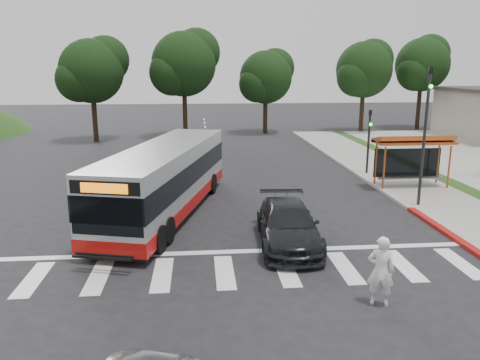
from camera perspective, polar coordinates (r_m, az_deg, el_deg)
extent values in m
plane|color=black|center=(20.09, -2.70, -5.23)|extent=(140.00, 140.00, 0.00)
cube|color=gray|center=(30.14, 17.98, 0.58)|extent=(4.00, 40.00, 0.12)
cube|color=#9E9991|center=(29.42, 14.40, 0.54)|extent=(0.30, 40.00, 0.15)
cube|color=maroon|center=(20.62, 23.56, -5.67)|extent=(0.32, 6.00, 0.15)
cube|color=silver|center=(15.44, -1.89, -11.14)|extent=(18.00, 2.60, 0.01)
cylinder|color=#A7461B|center=(25.89, 17.15, 1.34)|extent=(0.10, 0.10, 2.30)
cylinder|color=#A7461B|center=(27.45, 24.13, 1.42)|extent=(0.10, 0.10, 2.30)
cylinder|color=#A7461B|center=(26.98, 16.21, 1.88)|extent=(0.10, 0.10, 2.30)
cylinder|color=#A7461B|center=(28.48, 22.98, 1.93)|extent=(0.10, 0.10, 2.30)
cube|color=#A7461B|center=(26.93, 20.43, 4.36)|extent=(4.20, 1.60, 0.12)
cube|color=#A7461B|center=(26.95, 20.41, 4.69)|extent=(4.20, 1.32, 0.51)
cube|color=black|center=(27.67, 19.70, 2.01)|extent=(3.80, 0.06, 1.60)
cube|color=gray|center=(27.29, 20.09, 0.22)|extent=(3.60, 0.40, 0.08)
cylinder|color=black|center=(23.20, 21.53, 4.63)|extent=(0.14, 0.14, 6.50)
imported|color=black|center=(22.99, 22.13, 11.42)|extent=(0.16, 0.20, 1.00)
sphere|color=#19E533|center=(22.83, 22.26, 10.51)|extent=(0.18, 0.18, 0.18)
cylinder|color=black|center=(29.73, 15.39, 4.40)|extent=(0.14, 0.14, 4.00)
imported|color=black|center=(29.55, 15.57, 7.27)|extent=(0.16, 0.20, 1.00)
sphere|color=#19E533|center=(29.42, 15.65, 6.55)|extent=(0.18, 0.18, 0.18)
cylinder|color=black|center=(50.08, 14.62, 8.28)|extent=(0.44, 0.44, 4.40)
sphere|color=black|center=(49.91, 14.90, 12.86)|extent=(5.60, 5.60, 5.60)
sphere|color=black|center=(51.09, 15.86, 13.93)|extent=(4.20, 4.20, 4.20)
sphere|color=black|center=(48.94, 14.03, 12.08)|extent=(3.92, 3.92, 3.92)
cylinder|color=black|center=(54.62, 20.93, 8.36)|extent=(0.44, 0.44, 4.84)
sphere|color=black|center=(54.47, 21.33, 12.96)|extent=(5.60, 5.60, 5.60)
sphere|color=black|center=(55.74, 22.10, 14.03)|extent=(4.20, 4.20, 4.20)
sphere|color=black|center=(53.42, 20.63, 12.20)|extent=(3.92, 3.92, 3.92)
cylinder|color=black|center=(45.22, -6.72, 8.26)|extent=(0.44, 0.44, 4.84)
sphere|color=black|center=(45.04, -6.88, 13.85)|extent=(6.00, 6.00, 6.00)
sphere|color=black|center=(45.94, -5.34, 15.25)|extent=(4.50, 4.50, 4.50)
sphere|color=black|center=(44.33, -8.27, 12.82)|extent=(4.20, 4.20, 4.20)
cylinder|color=black|center=(47.71, 3.10, 8.07)|extent=(0.44, 0.44, 3.96)
sphere|color=black|center=(47.51, 3.15, 12.40)|extent=(5.20, 5.20, 5.20)
sphere|color=black|center=(48.43, 4.28, 13.47)|extent=(3.90, 3.90, 3.90)
sphere|color=black|center=(46.76, 2.13, 11.62)|extent=(3.64, 3.64, 3.64)
cylinder|color=black|center=(44.21, -17.29, 7.35)|extent=(0.44, 0.44, 4.40)
sphere|color=black|center=(44.00, -17.66, 12.53)|extent=(5.60, 5.60, 5.60)
sphere|color=black|center=(44.61, -16.07, 13.93)|extent=(4.20, 4.20, 4.20)
sphere|color=black|center=(43.55, -19.07, 11.50)|extent=(3.92, 3.92, 3.92)
imported|color=white|center=(13.65, 16.80, -10.57)|extent=(0.86, 0.72, 2.01)
imported|color=black|center=(17.55, 5.88, -5.46)|extent=(2.48, 5.39, 1.52)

